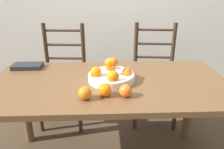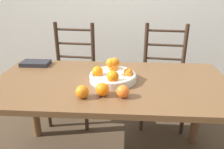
# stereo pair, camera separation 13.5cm
# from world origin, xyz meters

# --- Properties ---
(dining_table) EXTENTS (1.60, 0.81, 0.72)m
(dining_table) POSITION_xyz_m (0.00, 0.00, 0.62)
(dining_table) COLOR brown
(dining_table) RESTS_ON ground_plane
(fruit_bowl) EXTENTS (0.31, 0.31, 0.16)m
(fruit_bowl) POSITION_xyz_m (0.01, 0.01, 0.76)
(fruit_bowl) COLOR silver
(fruit_bowl) RESTS_ON dining_table
(orange_loose_0) EXTENTS (0.08, 0.08, 0.08)m
(orange_loose_0) POSITION_xyz_m (-0.14, -0.25, 0.76)
(orange_loose_0) COLOR orange
(orange_loose_0) RESTS_ON dining_table
(orange_loose_1) EXTENTS (0.07, 0.07, 0.07)m
(orange_loose_1) POSITION_xyz_m (0.08, -0.23, 0.76)
(orange_loose_1) COLOR orange
(orange_loose_1) RESTS_ON dining_table
(orange_loose_2) EXTENTS (0.08, 0.08, 0.08)m
(orange_loose_2) POSITION_xyz_m (-0.03, -0.21, 0.76)
(orange_loose_2) COLOR orange
(orange_loose_2) RESTS_ON dining_table
(chair_left) EXTENTS (0.45, 0.43, 0.98)m
(chair_left) POSITION_xyz_m (-0.44, 0.68, 0.48)
(chair_left) COLOR #382619
(chair_left) RESTS_ON ground_plane
(chair_right) EXTENTS (0.46, 0.44, 0.98)m
(chair_right) POSITION_xyz_m (0.47, 0.68, 0.48)
(chair_right) COLOR #382619
(chair_right) RESTS_ON ground_plane
(book_stack) EXTENTS (0.22, 0.13, 0.03)m
(book_stack) POSITION_xyz_m (-0.63, 0.28, 0.74)
(book_stack) COLOR #232328
(book_stack) RESTS_ON dining_table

